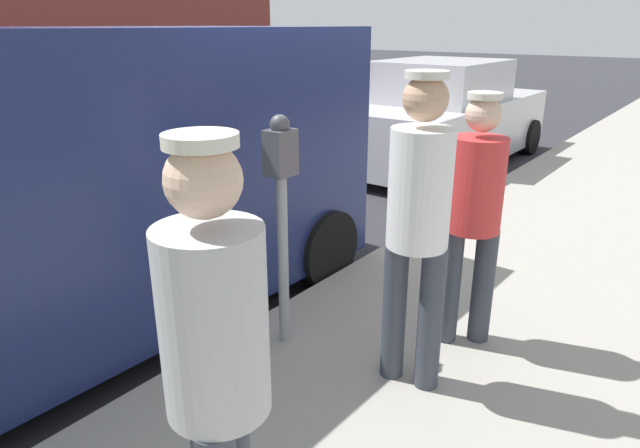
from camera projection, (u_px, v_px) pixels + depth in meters
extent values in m
plane|color=#2D2D33|center=(243.00, 265.00, 5.30)|extent=(80.00, 80.00, 0.00)
cylinder|color=gray|center=(283.00, 262.00, 3.58)|extent=(0.07, 0.07, 1.15)
cube|color=#4C4C51|center=(280.00, 153.00, 3.33)|extent=(0.14, 0.18, 0.28)
sphere|color=#47474C|center=(280.00, 124.00, 3.27)|extent=(0.12, 0.12, 0.12)
cylinder|color=#383D47|center=(430.00, 320.00, 3.15)|extent=(0.14, 0.14, 0.87)
cylinder|color=#383D47|center=(394.00, 311.00, 3.26)|extent=(0.14, 0.14, 0.87)
cylinder|color=white|center=(420.00, 189.00, 2.95)|extent=(0.34, 0.34, 0.65)
sphere|color=tan|center=(426.00, 99.00, 2.79)|extent=(0.23, 0.23, 0.23)
cylinder|color=silver|center=(427.00, 75.00, 2.75)|extent=(0.22, 0.22, 0.04)
cylinder|color=#B7B7B7|center=(214.00, 323.00, 1.72)|extent=(0.34, 0.34, 0.63)
sphere|color=beige|center=(203.00, 180.00, 1.56)|extent=(0.23, 0.23, 0.23)
cylinder|color=silver|center=(200.00, 140.00, 1.52)|extent=(0.22, 0.22, 0.04)
cylinder|color=#383D47|center=(483.00, 286.00, 3.65)|extent=(0.14, 0.14, 0.79)
cylinder|color=#383D47|center=(450.00, 286.00, 3.65)|extent=(0.14, 0.14, 0.79)
cylinder|color=red|center=(476.00, 185.00, 3.41)|extent=(0.34, 0.34, 0.59)
sphere|color=beige|center=(483.00, 114.00, 3.27)|extent=(0.21, 0.21, 0.21)
cylinder|color=silver|center=(485.00, 96.00, 3.23)|extent=(0.20, 0.20, 0.04)
cube|color=navy|center=(13.00, 188.00, 3.59)|extent=(2.15, 5.26, 1.96)
cube|color=black|center=(273.00, 92.00, 5.25)|extent=(1.84, 0.13, 0.88)
cylinder|color=black|center=(186.00, 205.00, 5.93)|extent=(0.24, 0.69, 0.68)
cylinder|color=black|center=(324.00, 248.00, 4.81)|extent=(0.24, 0.69, 0.68)
cube|color=#BCBCC1|center=(443.00, 127.00, 8.88)|extent=(1.83, 4.41, 0.89)
cube|color=#BCBCC1|center=(441.00, 81.00, 8.46)|extent=(1.61, 1.99, 0.60)
cylinder|color=black|center=(439.00, 126.00, 10.71)|extent=(0.22, 0.60, 0.60)
cylinder|color=black|center=(529.00, 137.00, 9.72)|extent=(0.22, 0.60, 0.60)
cylinder|color=black|center=(340.00, 157.00, 8.25)|extent=(0.22, 0.60, 0.60)
cylinder|color=black|center=(446.00, 175.00, 7.26)|extent=(0.22, 0.60, 0.60)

